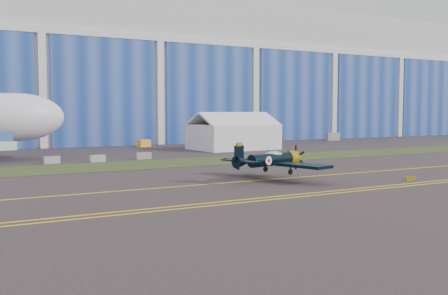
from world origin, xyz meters
TOP-DOWN VIEW (x-y plane):
  - ground at (0.00, 0.00)m, footprint 260.00×260.00m
  - grass_median at (0.00, 14.00)m, footprint 260.00×10.00m
  - hangar at (0.00, 71.79)m, footprint 220.00×45.70m
  - taxiway_centreline at (0.00, -5.00)m, footprint 200.00×0.20m
  - edge_line_near at (0.00, -14.50)m, footprint 80.00×0.20m
  - edge_line_far at (0.00, -13.50)m, footprint 80.00×0.20m
  - guard_board_right at (22.00, -12.00)m, footprint 1.20×0.15m
  - warbird at (10.67, -5.28)m, footprint 12.40×13.91m
  - tent at (27.81, 30.99)m, footprint 14.21×10.74m
  - tug at (16.58, 44.08)m, footprint 2.52×1.94m
  - gse_box at (60.90, 43.61)m, footprint 3.13×2.19m
  - barrier_a at (-4.29, 20.80)m, footprint 2.07×0.92m
  - barrier_b at (1.22, 19.98)m, footprint 2.07×0.91m
  - barrier_c at (7.87, 20.96)m, footprint 2.06×0.83m

SIDE VIEW (x-z plane):
  - ground at x=0.00m, z-range 0.00..0.00m
  - taxiway_centreline at x=0.00m, z-range 0.00..0.02m
  - edge_line_near at x=0.00m, z-range 0.00..0.02m
  - edge_line_far at x=0.00m, z-range 0.00..0.02m
  - grass_median at x=0.00m, z-range 0.01..0.03m
  - guard_board_right at x=22.00m, z-range 0.00..0.35m
  - barrier_a at x=-4.29m, z-range 0.00..0.90m
  - barrier_b at x=1.22m, z-range 0.00..0.90m
  - barrier_c at x=7.87m, z-range 0.00..0.90m
  - tug at x=16.58m, z-range 0.00..1.30m
  - gse_box at x=60.90m, z-range 0.00..1.71m
  - warbird at x=10.67m, z-range 0.17..3.71m
  - tent at x=27.81m, z-range 0.00..6.37m
  - hangar at x=0.00m, z-range -0.04..29.96m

